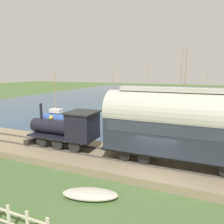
{
  "coord_description": "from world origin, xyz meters",
  "views": [
    {
      "loc": [
        -12.16,
        -2.4,
        6.2
      ],
      "look_at": [
        6.59,
        5.58,
        2.41
      ],
      "focal_mm": 35.0,
      "sensor_mm": 36.0,
      "label": 1
    }
  ],
  "objects_px": {
    "sailboat_red": "(147,95)",
    "sailboat_blue": "(56,118)",
    "sailboat_navy": "(206,94)",
    "steam_locomotive": "(69,127)",
    "passenger_coach": "(186,124)",
    "sailboat_green": "(113,97)",
    "beached_dinghy": "(90,194)",
    "sailboat_white": "(183,120)",
    "sailboat_gray": "(179,109)",
    "rowboat_mid_harbor": "(166,144)",
    "rowboat_far_out": "(62,133)",
    "rowboat_near_shore": "(123,119)"
  },
  "relations": [
    {
      "from": "rowboat_far_out",
      "to": "steam_locomotive",
      "type": "bearing_deg",
      "value": -80.29
    },
    {
      "from": "sailboat_white",
      "to": "rowboat_mid_harbor",
      "type": "relative_size",
      "value": 3.65
    },
    {
      "from": "sailboat_gray",
      "to": "beached_dinghy",
      "type": "relative_size",
      "value": 3.2
    },
    {
      "from": "sailboat_navy",
      "to": "sailboat_blue",
      "type": "bearing_deg",
      "value": 143.72
    },
    {
      "from": "sailboat_navy",
      "to": "rowboat_mid_harbor",
      "type": "distance_m",
      "value": 39.99
    },
    {
      "from": "passenger_coach",
      "to": "rowboat_mid_harbor",
      "type": "distance_m",
      "value": 5.6
    },
    {
      "from": "steam_locomotive",
      "to": "beached_dinghy",
      "type": "relative_size",
      "value": 1.94
    },
    {
      "from": "sailboat_white",
      "to": "sailboat_red",
      "type": "relative_size",
      "value": 1.08
    },
    {
      "from": "sailboat_blue",
      "to": "rowboat_mid_harbor",
      "type": "bearing_deg",
      "value": -98.15
    },
    {
      "from": "sailboat_blue",
      "to": "sailboat_navy",
      "type": "height_order",
      "value": "sailboat_navy"
    },
    {
      "from": "passenger_coach",
      "to": "sailboat_blue",
      "type": "height_order",
      "value": "sailboat_blue"
    },
    {
      "from": "sailboat_navy",
      "to": "steam_locomotive",
      "type": "bearing_deg",
      "value": 155.56
    },
    {
      "from": "rowboat_near_shore",
      "to": "sailboat_green",
      "type": "bearing_deg",
      "value": 51.72
    },
    {
      "from": "rowboat_mid_harbor",
      "to": "sailboat_navy",
      "type": "bearing_deg",
      "value": 46.32
    },
    {
      "from": "steam_locomotive",
      "to": "sailboat_white",
      "type": "xyz_separation_m",
      "value": [
        13.14,
        -6.95,
        -1.54
      ]
    },
    {
      "from": "sailboat_blue",
      "to": "beached_dinghy",
      "type": "xyz_separation_m",
      "value": [
        -12.0,
        -11.1,
        -0.56
      ]
    },
    {
      "from": "sailboat_navy",
      "to": "rowboat_near_shore",
      "type": "height_order",
      "value": "sailboat_navy"
    },
    {
      "from": "sailboat_blue",
      "to": "rowboat_far_out",
      "type": "xyz_separation_m",
      "value": [
        -3.47,
        -3.23,
        -0.55
      ]
    },
    {
      "from": "sailboat_blue",
      "to": "beached_dinghy",
      "type": "bearing_deg",
      "value": -132.71
    },
    {
      "from": "sailboat_green",
      "to": "rowboat_mid_harbor",
      "type": "relative_size",
      "value": 3.02
    },
    {
      "from": "sailboat_gray",
      "to": "sailboat_red",
      "type": "bearing_deg",
      "value": 1.03
    },
    {
      "from": "sailboat_blue",
      "to": "beached_dinghy",
      "type": "relative_size",
      "value": 2.09
    },
    {
      "from": "sailboat_gray",
      "to": "rowboat_far_out",
      "type": "xyz_separation_m",
      "value": [
        -15.37,
        9.51,
        -0.53
      ]
    },
    {
      "from": "sailboat_green",
      "to": "rowboat_far_out",
      "type": "bearing_deg",
      "value": -139.63
    },
    {
      "from": "rowboat_near_shore",
      "to": "rowboat_far_out",
      "type": "xyz_separation_m",
      "value": [
        -8.3,
        3.39,
        0.03
      ]
    },
    {
      "from": "passenger_coach",
      "to": "sailboat_gray",
      "type": "xyz_separation_m",
      "value": [
        19.39,
        2.33,
        -2.37
      ]
    },
    {
      "from": "beached_dinghy",
      "to": "sailboat_blue",
      "type": "bearing_deg",
      "value": 42.76
    },
    {
      "from": "rowboat_near_shore",
      "to": "beached_dinghy",
      "type": "distance_m",
      "value": 17.41
    },
    {
      "from": "sailboat_blue",
      "to": "steam_locomotive",
      "type": "bearing_deg",
      "value": -132.99
    },
    {
      "from": "rowboat_mid_harbor",
      "to": "rowboat_far_out",
      "type": "distance_m",
      "value": 10.13
    },
    {
      "from": "sailboat_blue",
      "to": "sailboat_red",
      "type": "bearing_deg",
      "value": -0.95
    },
    {
      "from": "passenger_coach",
      "to": "sailboat_green",
      "type": "relative_size",
      "value": 1.43
    },
    {
      "from": "passenger_coach",
      "to": "sailboat_red",
      "type": "relative_size",
      "value": 1.28
    },
    {
      "from": "steam_locomotive",
      "to": "rowboat_mid_harbor",
      "type": "xyz_separation_m",
      "value": [
        4.49,
        -6.48,
        -1.88
      ]
    },
    {
      "from": "beached_dinghy",
      "to": "steam_locomotive",
      "type": "bearing_deg",
      "value": 43.22
    },
    {
      "from": "passenger_coach",
      "to": "sailboat_gray",
      "type": "distance_m",
      "value": 19.68
    },
    {
      "from": "sailboat_blue",
      "to": "sailboat_green",
      "type": "bearing_deg",
      "value": 10.54
    },
    {
      "from": "beached_dinghy",
      "to": "sailboat_green",
      "type": "bearing_deg",
      "value": 21.16
    },
    {
      "from": "sailboat_red",
      "to": "sailboat_blue",
      "type": "bearing_deg",
      "value": 157.01
    },
    {
      "from": "sailboat_gray",
      "to": "rowboat_mid_harbor",
      "type": "distance_m",
      "value": 14.92
    },
    {
      "from": "steam_locomotive",
      "to": "sailboat_gray",
      "type": "distance_m",
      "value": 20.31
    },
    {
      "from": "sailboat_red",
      "to": "passenger_coach",
      "type": "bearing_deg",
      "value": 179.78
    },
    {
      "from": "rowboat_near_shore",
      "to": "beached_dinghy",
      "type": "height_order",
      "value": "beached_dinghy"
    },
    {
      "from": "sailboat_white",
      "to": "sailboat_red",
      "type": "height_order",
      "value": "sailboat_white"
    },
    {
      "from": "sailboat_red",
      "to": "sailboat_navy",
      "type": "xyz_separation_m",
      "value": [
        5.59,
        -13.18,
        0.17
      ]
    },
    {
      "from": "sailboat_red",
      "to": "sailboat_navy",
      "type": "relative_size",
      "value": 1.24
    },
    {
      "from": "sailboat_navy",
      "to": "beached_dinghy",
      "type": "bearing_deg",
      "value": 161.47
    },
    {
      "from": "rowboat_mid_harbor",
      "to": "rowboat_near_shore",
      "type": "distance_m",
      "value": 10.32
    },
    {
      "from": "sailboat_gray",
      "to": "sailboat_green",
      "type": "height_order",
      "value": "sailboat_gray"
    },
    {
      "from": "steam_locomotive",
      "to": "sailboat_navy",
      "type": "distance_m",
      "value": 45.36
    }
  ]
}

